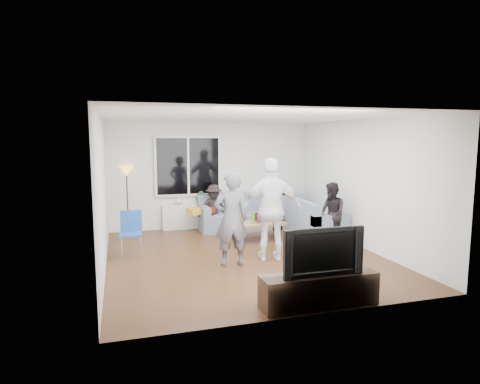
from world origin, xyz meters
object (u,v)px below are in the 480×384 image
object	(u,v)px
spectator_back	(214,208)
tv_console	(319,290)
floor_lamp	(127,199)
television	(320,250)
player_right	(272,209)
sofa_right_section	(311,216)
player_left	(231,219)
coffee_table	(258,231)
sofa_back_section	(246,212)
spectator_right	(331,214)
side_chair	(131,234)

from	to	relation	value
spectator_back	tv_console	world-z (taller)	spectator_back
floor_lamp	television	world-z (taller)	floor_lamp
player_right	tv_console	distance (m)	2.26
floor_lamp	sofa_right_section	bearing A→B (deg)	-20.04
player_right	sofa_right_section	bearing A→B (deg)	-122.92
sofa_right_section	player_left	distance (m)	2.99
player_right	tv_console	bearing A→B (deg)	97.74
coffee_table	tv_console	world-z (taller)	tv_console
sofa_back_section	player_left	xyz separation A→B (m)	(-1.13, -2.74, 0.40)
sofa_back_section	television	world-z (taller)	television
sofa_back_section	floor_lamp	world-z (taller)	floor_lamp
player_right	floor_lamp	bearing A→B (deg)	-40.03
sofa_back_section	television	bearing A→B (deg)	-95.67
spectator_back	television	distance (m)	4.82
sofa_right_section	player_left	xyz separation A→B (m)	(-2.40, -1.75, 0.40)
coffee_table	spectator_right	bearing A→B (deg)	-29.72
tv_console	floor_lamp	bearing A→B (deg)	113.90
player_right	coffee_table	bearing A→B (deg)	-87.80
sofa_back_section	side_chair	size ratio (longest dim) A/B	2.67
coffee_table	side_chair	world-z (taller)	side_chair
floor_lamp	spectator_right	xyz separation A→B (m)	(4.07, -2.43, -0.12)
floor_lamp	spectator_right	world-z (taller)	floor_lamp
coffee_table	player_left	xyz separation A→B (m)	(-1.04, -1.58, 0.63)
tv_console	player_right	bearing A→B (deg)	86.20
sofa_back_section	player_left	bearing A→B (deg)	-112.40
sofa_back_section	tv_console	bearing A→B (deg)	-95.67
side_chair	spectator_right	world-z (taller)	spectator_right
coffee_table	tv_console	xyz separation A→B (m)	(-0.38, -3.60, 0.02)
sofa_right_section	spectator_right	size ratio (longest dim) A/B	1.52
floor_lamp	tv_console	size ratio (longest dim) A/B	0.97
sofa_back_section	spectator_back	bearing A→B (deg)	177.88
player_left	television	xyz separation A→B (m)	(0.66, -2.03, -0.07)
floor_lamp	tv_console	distance (m)	5.78
floor_lamp	player_right	size ratio (longest dim) A/B	0.83
player_right	spectator_back	world-z (taller)	player_right
side_chair	television	bearing A→B (deg)	-47.17
floor_lamp	television	bearing A→B (deg)	-66.10
player_left	television	bearing A→B (deg)	108.78
player_right	spectator_back	distance (m)	2.73
floor_lamp	spectator_right	bearing A→B (deg)	-30.84
side_chair	tv_console	xyz separation A→B (m)	(2.33, -3.07, -0.21)
sofa_back_section	sofa_right_section	distance (m)	1.61
sofa_right_section	tv_console	size ratio (longest dim) A/B	1.25
sofa_back_section	side_chair	world-z (taller)	side_chair
player_left	television	world-z (taller)	player_left
sofa_right_section	spectator_right	bearing A→B (deg)	-180.00
coffee_table	floor_lamp	distance (m)	3.23
floor_lamp	player_right	xyz separation A→B (m)	(2.47, -3.11, 0.16)
sofa_back_section	side_chair	bearing A→B (deg)	-148.78
television	player_left	bearing A→B (deg)	107.95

